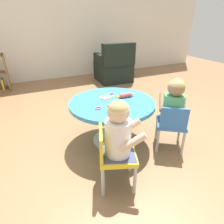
% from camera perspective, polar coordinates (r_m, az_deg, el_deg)
% --- Properties ---
extents(ground_plane, '(10.00, 10.00, 0.00)m').
position_cam_1_polar(ground_plane, '(2.35, 0.00, -8.34)').
color(ground_plane, olive).
extents(back_wall, '(8.00, 0.12, 2.80)m').
position_cam_1_polar(back_wall, '(4.82, -17.20, 25.97)').
color(back_wall, silver).
rests_on(back_wall, ground).
extents(craft_table, '(0.93, 0.93, 0.51)m').
position_cam_1_polar(craft_table, '(2.15, 0.00, 0.29)').
color(craft_table, silver).
rests_on(craft_table, ground).
extents(child_chair_left, '(0.39, 0.39, 0.54)m').
position_cam_1_polar(child_chair_left, '(1.65, 0.44, -12.26)').
color(child_chair_left, '#B7B7BC').
rests_on(child_chair_left, ground).
extents(seated_child_left, '(0.42, 0.37, 0.51)m').
position_cam_1_polar(seated_child_left, '(1.52, 1.98, -5.50)').
color(seated_child_left, '#3F4772').
rests_on(seated_child_left, ground).
extents(child_chair_right, '(0.42, 0.42, 0.54)m').
position_cam_1_polar(child_chair_right, '(2.16, 16.96, -3.39)').
color(child_chair_right, '#B7B7BC').
rests_on(child_chair_right, ground).
extents(seated_child_right, '(0.42, 0.44, 0.51)m').
position_cam_1_polar(seated_child_right, '(2.10, 17.64, 2.53)').
color(seated_child_right, '#3F4772').
rests_on(seated_child_right, ground).
extents(armchair_dark, '(0.74, 0.75, 0.85)m').
position_cam_1_polar(armchair_dark, '(4.45, 0.61, 12.89)').
color(armchair_dark, black).
rests_on(armchair_dark, ground).
extents(rolling_pin, '(0.23, 0.05, 0.05)m').
position_cam_1_polar(rolling_pin, '(2.21, 3.93, 4.84)').
color(rolling_pin, '#D83F3F').
rests_on(rolling_pin, craft_table).
extents(craft_scissors, '(0.14, 0.12, 0.01)m').
position_cam_1_polar(craft_scissors, '(2.24, 2.15, 4.65)').
color(craft_scissors, silver).
rests_on(craft_scissors, craft_table).
extents(playdough_blob_0, '(0.13, 0.13, 0.01)m').
position_cam_1_polar(playdough_blob_0, '(2.19, -1.98, 4.24)').
color(playdough_blob_0, '#F2CC72').
rests_on(playdough_blob_0, craft_table).
extents(playdough_blob_1, '(0.10, 0.10, 0.01)m').
position_cam_1_polar(playdough_blob_1, '(2.00, 2.21, 1.99)').
color(playdough_blob_1, '#B2E58C').
rests_on(playdough_blob_1, craft_table).
extents(cookie_cutter_0, '(0.05, 0.05, 0.01)m').
position_cam_1_polar(cookie_cutter_0, '(2.31, -0.05, 5.35)').
color(cookie_cutter_0, '#D83FA5').
rests_on(cookie_cutter_0, craft_table).
extents(cookie_cutter_1, '(0.06, 0.06, 0.01)m').
position_cam_1_polar(cookie_cutter_1, '(2.03, 0.60, 2.32)').
color(cookie_cutter_1, '#D83FA5').
rests_on(cookie_cutter_1, craft_table).
extents(cookie_cutter_2, '(0.05, 0.05, 0.01)m').
position_cam_1_polar(cookie_cutter_2, '(1.99, -0.71, 1.80)').
color(cookie_cutter_2, red).
rests_on(cookie_cutter_2, craft_table).
extents(cookie_cutter_3, '(0.07, 0.07, 0.01)m').
position_cam_1_polar(cookie_cutter_3, '(1.94, -4.08, 1.08)').
color(cookie_cutter_3, '#D83FA5').
rests_on(cookie_cutter_3, craft_table).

